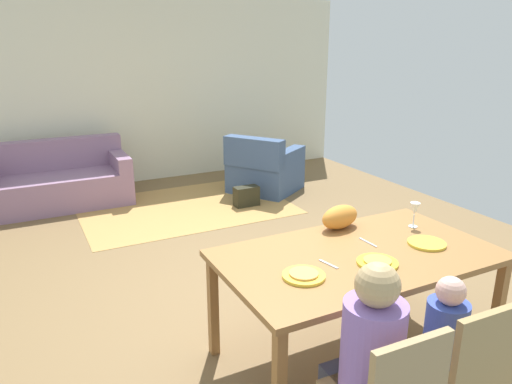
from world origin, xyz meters
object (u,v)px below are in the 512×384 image
object	(u,v)px
plate_near_child	(377,263)
plate_near_woman	(427,243)
person_man	(365,372)
armchair	(264,169)
plate_near_man	(304,276)
handbag	(246,196)
wine_glass	(415,210)
person_child	(437,358)
dining_chair_child	(464,367)
couch	(57,182)
dining_table	(358,263)
cat	(340,217)

from	to	relation	value
plate_near_child	plate_near_woman	xyz separation A→B (m)	(0.49, 0.08, 0.00)
person_man	armchair	world-z (taller)	person_man
plate_near_man	handbag	bearing A→B (deg)	69.63
plate_near_child	wine_glass	world-z (taller)	wine_glass
person_child	handbag	world-z (taller)	person_child
dining_chair_child	handbag	distance (m)	4.07
couch	dining_table	bearing A→B (deg)	-71.22
plate_near_woman	handbag	bearing A→B (deg)	86.04
armchair	handbag	bearing A→B (deg)	-137.05
dining_chair_child	couch	bearing A→B (deg)	105.76
plate_near_child	dining_chair_child	xyz separation A→B (m)	(-0.00, -0.69, -0.28)
dining_table	plate_near_child	world-z (taller)	plate_near_child
dining_table	couch	bearing A→B (deg)	108.78
plate_near_man	dining_chair_child	distance (m)	0.93
couch	person_man	bearing A→B (deg)	-79.00
plate_near_man	armchair	bearing A→B (deg)	65.28
plate_near_man	armchair	size ratio (longest dim) A/B	0.21
person_child	cat	world-z (taller)	cat
person_child	armchair	size ratio (longest dim) A/B	0.78
plate_near_woman	plate_near_child	bearing A→B (deg)	-170.74
cat	armchair	size ratio (longest dim) A/B	0.27
person_child	couch	world-z (taller)	person_child
couch	cat	bearing A→B (deg)	-67.48
wine_glass	person_man	distance (m)	1.48
plate_near_man	couch	xyz separation A→B (m)	(-0.97, 4.40, -0.47)
plate_near_man	plate_near_woman	size ratio (longest dim) A/B	1.00
plate_near_man	wine_glass	bearing A→B (deg)	14.84
handbag	wine_glass	bearing A→B (deg)	-91.39
dining_table	armchair	size ratio (longest dim) A/B	1.50
person_child	cat	xyz separation A→B (m)	(0.15, 1.10, 0.41)
wine_glass	dining_chair_child	world-z (taller)	wine_glass
plate_near_man	wine_glass	xyz separation A→B (m)	(1.13, 0.30, 0.12)
handbag	plate_near_man	bearing A→B (deg)	-110.37
armchair	dining_table	bearing A→B (deg)	-108.74
armchair	wine_glass	bearing A→B (deg)	-99.59
person_man	handbag	distance (m)	4.02
plate_near_woman	couch	distance (m)	4.82
plate_near_child	cat	distance (m)	0.61
person_child	handbag	size ratio (longest dim) A/B	2.89
cat	armchair	distance (m)	3.40
dining_chair_child	person_child	size ratio (longest dim) A/B	0.94
dining_table	couch	distance (m)	4.54
wine_glass	person_child	distance (m)	1.18
wine_glass	plate_near_woman	bearing A→B (deg)	-118.43
plate_near_man	plate_near_woman	xyz separation A→B (m)	(0.98, 0.02, 0.00)
person_man	cat	xyz separation A→B (m)	(0.64, 1.10, 0.33)
plate_near_woman	handbag	xyz separation A→B (m)	(0.22, 3.22, -0.64)
plate_near_man	couch	bearing A→B (deg)	102.37
dining_table	person_child	xyz separation A→B (m)	(0.00, -0.70, -0.26)
plate_near_woman	dining_chair_child	bearing A→B (deg)	-122.73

